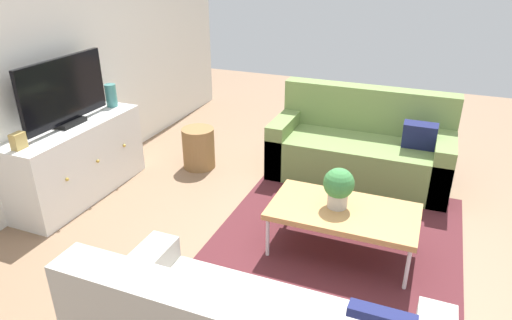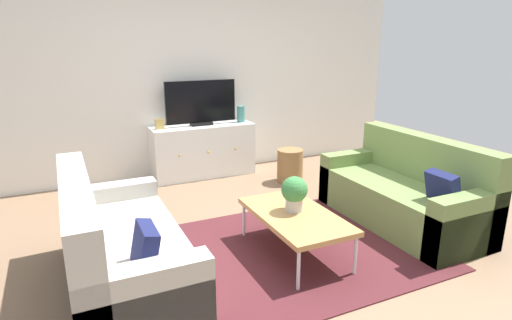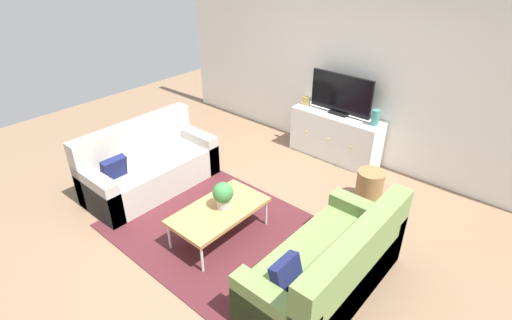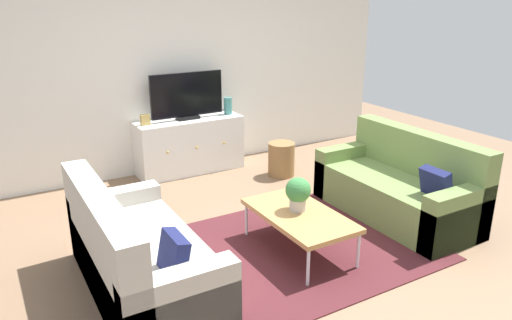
{
  "view_description": "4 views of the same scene",
  "coord_description": "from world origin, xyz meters",
  "px_view_note": "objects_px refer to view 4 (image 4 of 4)",
  "views": [
    {
      "loc": [
        -2.89,
        -0.69,
        2.15
      ],
      "look_at": [
        0.0,
        0.47,
        0.69
      ],
      "focal_mm": 31.95,
      "sensor_mm": 36.0,
      "label": 1
    },
    {
      "loc": [
        -1.69,
        -3.1,
        1.83
      ],
      "look_at": [
        0.0,
        0.47,
        0.69
      ],
      "focal_mm": 29.61,
      "sensor_mm": 36.0,
      "label": 2
    },
    {
      "loc": [
        2.66,
        -2.58,
        3.01
      ],
      "look_at": [
        0.0,
        0.47,
        0.69
      ],
      "focal_mm": 27.71,
      "sensor_mm": 36.0,
      "label": 3
    },
    {
      "loc": [
        -2.29,
        -3.45,
        2.25
      ],
      "look_at": [
        0.0,
        0.47,
        0.69
      ],
      "focal_mm": 34.33,
      "sensor_mm": 36.0,
      "label": 4
    }
  ],
  "objects_px": {
    "couch_left_side": "(134,260)",
    "wicker_basket": "(281,159)",
    "coffee_table": "(299,216)",
    "flat_screen_tv": "(187,96)",
    "glass_vase": "(228,106)",
    "mantel_clock": "(145,120)",
    "couch_right_side": "(401,189)",
    "tv_console": "(190,145)",
    "potted_plant": "(298,192)"
  },
  "relations": [
    {
      "from": "couch_right_side",
      "to": "tv_console",
      "type": "bearing_deg",
      "value": 120.36
    },
    {
      "from": "coffee_table",
      "to": "wicker_basket",
      "type": "relative_size",
      "value": 2.5
    },
    {
      "from": "flat_screen_tv",
      "to": "wicker_basket",
      "type": "bearing_deg",
      "value": -38.6
    },
    {
      "from": "flat_screen_tv",
      "to": "glass_vase",
      "type": "relative_size",
      "value": 4.3
    },
    {
      "from": "potted_plant",
      "to": "glass_vase",
      "type": "xyz_separation_m",
      "value": [
        0.55,
        2.42,
        0.26
      ]
    },
    {
      "from": "potted_plant",
      "to": "tv_console",
      "type": "height_order",
      "value": "tv_console"
    },
    {
      "from": "coffee_table",
      "to": "tv_console",
      "type": "bearing_deg",
      "value": 90.17
    },
    {
      "from": "tv_console",
      "to": "mantel_clock",
      "type": "xyz_separation_m",
      "value": [
        -0.57,
        0.0,
        0.42
      ]
    },
    {
      "from": "potted_plant",
      "to": "wicker_basket",
      "type": "bearing_deg",
      "value": 61.18
    },
    {
      "from": "couch_left_side",
      "to": "tv_console",
      "type": "height_order",
      "value": "couch_left_side"
    },
    {
      "from": "glass_vase",
      "to": "wicker_basket",
      "type": "relative_size",
      "value": 0.51
    },
    {
      "from": "mantel_clock",
      "to": "potted_plant",
      "type": "bearing_deg",
      "value": -76.11
    },
    {
      "from": "wicker_basket",
      "to": "flat_screen_tv",
      "type": "bearing_deg",
      "value": 141.4
    },
    {
      "from": "mantel_clock",
      "to": "wicker_basket",
      "type": "distance_m",
      "value": 1.78
    },
    {
      "from": "couch_left_side",
      "to": "tv_console",
      "type": "xyz_separation_m",
      "value": [
        1.48,
        2.37,
        0.06
      ]
    },
    {
      "from": "couch_left_side",
      "to": "glass_vase",
      "type": "relative_size",
      "value": 7.77
    },
    {
      "from": "tv_console",
      "to": "glass_vase",
      "type": "height_order",
      "value": "glass_vase"
    },
    {
      "from": "coffee_table",
      "to": "potted_plant",
      "type": "relative_size",
      "value": 3.5
    },
    {
      "from": "couch_right_side",
      "to": "flat_screen_tv",
      "type": "distance_m",
      "value": 2.86
    },
    {
      "from": "tv_console",
      "to": "coffee_table",
      "type": "bearing_deg",
      "value": -89.83
    },
    {
      "from": "glass_vase",
      "to": "couch_right_side",
      "type": "bearing_deg",
      "value": -70.99
    },
    {
      "from": "potted_plant",
      "to": "wicker_basket",
      "type": "distance_m",
      "value": 1.95
    },
    {
      "from": "flat_screen_tv",
      "to": "coffee_table",
      "type": "bearing_deg",
      "value": -89.83
    },
    {
      "from": "potted_plant",
      "to": "flat_screen_tv",
      "type": "xyz_separation_m",
      "value": [
        -0.03,
        2.44,
        0.45
      ]
    },
    {
      "from": "coffee_table",
      "to": "glass_vase",
      "type": "height_order",
      "value": "glass_vase"
    },
    {
      "from": "couch_left_side",
      "to": "mantel_clock",
      "type": "bearing_deg",
      "value": 69.14
    },
    {
      "from": "couch_right_side",
      "to": "mantel_clock",
      "type": "xyz_separation_m",
      "value": [
        -1.96,
        2.37,
        0.48
      ]
    },
    {
      "from": "potted_plant",
      "to": "flat_screen_tv",
      "type": "distance_m",
      "value": 2.48
    },
    {
      "from": "glass_vase",
      "to": "wicker_basket",
      "type": "bearing_deg",
      "value": -62.86
    },
    {
      "from": "coffee_table",
      "to": "flat_screen_tv",
      "type": "height_order",
      "value": "flat_screen_tv"
    },
    {
      "from": "couch_left_side",
      "to": "wicker_basket",
      "type": "distance_m",
      "value": 2.93
    },
    {
      "from": "mantel_clock",
      "to": "glass_vase",
      "type": "bearing_deg",
      "value": 0.0
    },
    {
      "from": "couch_left_side",
      "to": "couch_right_side",
      "type": "bearing_deg",
      "value": 0.0
    },
    {
      "from": "potted_plant",
      "to": "tv_console",
      "type": "xyz_separation_m",
      "value": [
        -0.03,
        2.42,
        -0.2
      ]
    },
    {
      "from": "potted_plant",
      "to": "flat_screen_tv",
      "type": "relative_size",
      "value": 0.32
    },
    {
      "from": "glass_vase",
      "to": "wicker_basket",
      "type": "distance_m",
      "value": 1.03
    },
    {
      "from": "flat_screen_tv",
      "to": "mantel_clock",
      "type": "distance_m",
      "value": 0.62
    },
    {
      "from": "couch_right_side",
      "to": "glass_vase",
      "type": "height_order",
      "value": "glass_vase"
    },
    {
      "from": "mantel_clock",
      "to": "coffee_table",
      "type": "bearing_deg",
      "value": -76.83
    },
    {
      "from": "couch_left_side",
      "to": "coffee_table",
      "type": "relative_size",
      "value": 1.59
    },
    {
      "from": "couch_right_side",
      "to": "wicker_basket",
      "type": "height_order",
      "value": "couch_right_side"
    },
    {
      "from": "couch_left_side",
      "to": "wicker_basket",
      "type": "bearing_deg",
      "value": 33.92
    },
    {
      "from": "couch_left_side",
      "to": "flat_screen_tv",
      "type": "relative_size",
      "value": 1.81
    },
    {
      "from": "mantel_clock",
      "to": "wicker_basket",
      "type": "bearing_deg",
      "value": -25.89
    },
    {
      "from": "coffee_table",
      "to": "potted_plant",
      "type": "height_order",
      "value": "potted_plant"
    },
    {
      "from": "couch_left_side",
      "to": "mantel_clock",
      "type": "distance_m",
      "value": 2.59
    },
    {
      "from": "couch_left_side",
      "to": "tv_console",
      "type": "bearing_deg",
      "value": 58.1
    },
    {
      "from": "couch_right_side",
      "to": "tv_console",
      "type": "xyz_separation_m",
      "value": [
        -1.39,
        2.37,
        0.06
      ]
    },
    {
      "from": "tv_console",
      "to": "mantel_clock",
      "type": "relative_size",
      "value": 10.66
    },
    {
      "from": "coffee_table",
      "to": "mantel_clock",
      "type": "relative_size",
      "value": 8.38
    }
  ]
}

